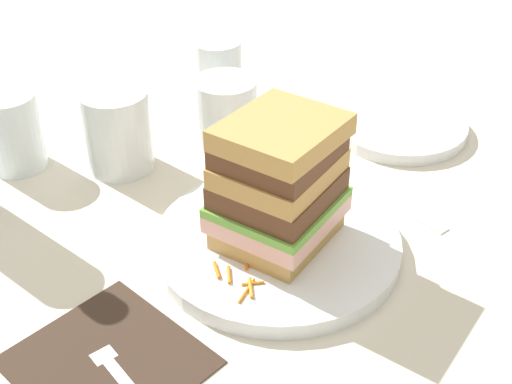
{
  "coord_description": "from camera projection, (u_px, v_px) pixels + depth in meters",
  "views": [
    {
      "loc": [
        -0.42,
        -0.39,
        0.46
      ],
      "look_at": [
        -0.02,
        0.01,
        0.06
      ],
      "focal_mm": 49.27,
      "sensor_mm": 36.0,
      "label": 1
    }
  ],
  "objects": [
    {
      "name": "ground_plane",
      "position": [
        277.0,
        236.0,
        0.74
      ],
      "size": [
        3.0,
        3.0,
        0.0
      ],
      "primitive_type": "plane",
      "color": "beige"
    },
    {
      "name": "main_plate",
      "position": [
        277.0,
        243.0,
        0.71
      ],
      "size": [
        0.25,
        0.25,
        0.02
      ],
      "primitive_type": "cylinder",
      "color": "white",
      "rests_on": "ground_plane"
    },
    {
      "name": "sandwich",
      "position": [
        279.0,
        183.0,
        0.67
      ],
      "size": [
        0.13,
        0.13,
        0.13
      ],
      "color": "tan",
      "rests_on": "main_plate"
    },
    {
      "name": "carrot_shred_0",
      "position": [
        229.0,
        275.0,
        0.66
      ],
      "size": [
        0.02,
        0.02,
        0.0
      ],
      "primitive_type": "cylinder",
      "rotation": [
        0.0,
        1.57,
        4.01
      ],
      "color": "orange",
      "rests_on": "main_plate"
    },
    {
      "name": "carrot_shred_1",
      "position": [
        217.0,
        270.0,
        0.66
      ],
      "size": [
        0.01,
        0.02,
        0.0
      ],
      "primitive_type": "cylinder",
      "rotation": [
        0.0,
        1.57,
        1.03
      ],
      "color": "orange",
      "rests_on": "main_plate"
    },
    {
      "name": "carrot_shred_2",
      "position": [
        248.0,
        262.0,
        0.67
      ],
      "size": [
        0.02,
        0.02,
        0.0
      ],
      "primitive_type": "cylinder",
      "rotation": [
        0.0,
        1.57,
        0.65
      ],
      "color": "orange",
      "rests_on": "main_plate"
    },
    {
      "name": "carrot_shred_3",
      "position": [
        247.0,
        291.0,
        0.64
      ],
      "size": [
        0.03,
        0.01,
        0.0
      ],
      "primitive_type": "cylinder",
      "rotation": [
        0.0,
        1.57,
        3.51
      ],
      "color": "orange",
      "rests_on": "main_plate"
    },
    {
      "name": "carrot_shred_4",
      "position": [
        251.0,
        288.0,
        0.64
      ],
      "size": [
        0.02,
        0.02,
        0.0
      ],
      "primitive_type": "cylinder",
      "rotation": [
        0.0,
        1.57,
        0.88
      ],
      "color": "orange",
      "rests_on": "main_plate"
    },
    {
      "name": "carrot_shred_5",
      "position": [
        253.0,
        283.0,
        0.65
      ],
      "size": [
        0.02,
        0.01,
        0.0
      ],
      "primitive_type": "cylinder",
      "rotation": [
        0.0,
        1.57,
        2.52
      ],
      "color": "orange",
      "rests_on": "main_plate"
    },
    {
      "name": "carrot_shred_6",
      "position": [
        317.0,
        193.0,
        0.77
      ],
      "size": [
        0.02,
        0.02,
        0.0
      ],
      "primitive_type": "cylinder",
      "rotation": [
        0.0,
        1.57,
        1.03
      ],
      "color": "orange",
      "rests_on": "main_plate"
    },
    {
      "name": "carrot_shred_7",
      "position": [
        328.0,
        193.0,
        0.77
      ],
      "size": [
        0.03,
        0.01,
        0.0
      ],
      "primitive_type": "cylinder",
      "rotation": [
        0.0,
        1.57,
        3.31
      ],
      "color": "orange",
      "rests_on": "main_plate"
    },
    {
      "name": "carrot_shred_8",
      "position": [
        304.0,
        200.0,
        0.76
      ],
      "size": [
        0.03,
        0.02,
        0.0
      ],
      "primitive_type": "cylinder",
      "rotation": [
        0.0,
        1.57,
        2.49
      ],
      "color": "orange",
      "rests_on": "main_plate"
    },
    {
      "name": "carrot_shred_9",
      "position": [
        322.0,
        209.0,
        0.74
      ],
      "size": [
        0.01,
        0.03,
        0.0
      ],
      "primitive_type": "cylinder",
      "rotation": [
        0.0,
        1.57,
        1.99
      ],
      "color": "orange",
      "rests_on": "main_plate"
    },
    {
      "name": "carrot_shred_10",
      "position": [
        314.0,
        190.0,
        0.77
      ],
      "size": [
        0.01,
        0.03,
        0.0
      ],
      "primitive_type": "cylinder",
      "rotation": [
        0.0,
        1.57,
        4.5
      ],
      "color": "orange",
      "rests_on": "main_plate"
    },
    {
      "name": "carrot_shred_11",
      "position": [
        293.0,
        196.0,
        0.76
      ],
      "size": [
        0.01,
        0.02,
        0.0
      ],
      "primitive_type": "cylinder",
      "rotation": [
        0.0,
        1.57,
        4.43
      ],
      "color": "orange",
      "rests_on": "main_plate"
    },
    {
      "name": "carrot_shred_12",
      "position": [
        320.0,
        213.0,
        0.74
      ],
      "size": [
        0.02,
        0.01,
        0.0
      ],
      "primitive_type": "cylinder",
      "rotation": [
        0.0,
        1.57,
        5.99
      ],
      "color": "orange",
      "rests_on": "main_plate"
    },
    {
      "name": "carrot_shred_13",
      "position": [
        302.0,
        207.0,
        0.75
      ],
      "size": [
        0.01,
        0.02,
        0.0
      ],
      "primitive_type": "cylinder",
      "rotation": [
        0.0,
        1.57,
        1.35
      ],
      "color": "orange",
      "rests_on": "main_plate"
    },
    {
      "name": "napkin_dark",
      "position": [
        108.0,
        361.0,
        0.59
      ],
      "size": [
        0.14,
        0.15,
        0.0
      ],
      "primitive_type": "cube",
      "rotation": [
        0.0,
        0.0,
        0.03
      ],
      "color": "#38281E",
      "rests_on": "ground_plane"
    },
    {
      "name": "fork",
      "position": [
        121.0,
        375.0,
        0.58
      ],
      "size": [
        0.03,
        0.17,
        0.0
      ],
      "color": "silver",
      "rests_on": "napkin_dark"
    },
    {
      "name": "knife",
      "position": [
        379.0,
        192.0,
        0.8
      ],
      "size": [
        0.04,
        0.2,
        0.0
      ],
      "color": "silver",
      "rests_on": "ground_plane"
    },
    {
      "name": "juice_glass",
      "position": [
        226.0,
        115.0,
        0.87
      ],
      "size": [
        0.08,
        0.08,
        0.09
      ],
      "color": "white",
      "rests_on": "ground_plane"
    },
    {
      "name": "empty_tumbler_0",
      "position": [
        117.0,
        130.0,
        0.82
      ],
      "size": [
        0.08,
        0.08,
        0.1
      ],
      "primitive_type": "cylinder",
      "color": "silver",
      "rests_on": "ground_plane"
    },
    {
      "name": "empty_tumbler_1",
      "position": [
        218.0,
        72.0,
        0.96
      ],
      "size": [
        0.06,
        0.06,
        0.09
      ],
      "primitive_type": "cylinder",
      "color": "silver",
      "rests_on": "ground_plane"
    },
    {
      "name": "empty_tumbler_2",
      "position": [
        13.0,
        131.0,
        0.82
      ],
      "size": [
        0.07,
        0.07,
        0.09
      ],
      "primitive_type": "cylinder",
      "color": "silver",
      "rests_on": "ground_plane"
    },
    {
      "name": "side_plate",
      "position": [
        399.0,
        125.0,
        0.91
      ],
      "size": [
        0.18,
        0.18,
        0.02
      ],
      "primitive_type": "cylinder",
      "color": "white",
      "rests_on": "ground_plane"
    }
  ]
}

